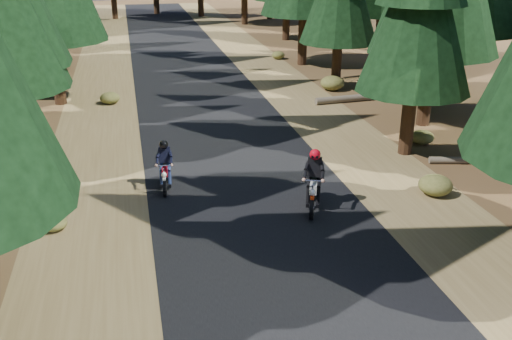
{
  "coord_description": "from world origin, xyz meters",
  "views": [
    {
      "loc": [
        -3.21,
        -12.74,
        7.1
      ],
      "look_at": [
        0.0,
        1.5,
        1.1
      ],
      "focal_mm": 40.0,
      "sensor_mm": 36.0,
      "label": 1
    }
  ],
  "objects_px": {
    "log_near": "(369,97)",
    "log_far": "(497,160)",
    "rider_lead": "(313,190)",
    "rider_follow": "(165,173)"
  },
  "relations": [
    {
      "from": "log_near",
      "to": "log_far",
      "type": "bearing_deg",
      "value": -88.32
    },
    {
      "from": "log_near",
      "to": "rider_lead",
      "type": "bearing_deg",
      "value": -125.58
    },
    {
      "from": "log_near",
      "to": "log_far",
      "type": "relative_size",
      "value": 1.18
    },
    {
      "from": "log_far",
      "to": "rider_lead",
      "type": "height_order",
      "value": "rider_lead"
    },
    {
      "from": "rider_follow",
      "to": "rider_lead",
      "type": "bearing_deg",
      "value": 156.58
    },
    {
      "from": "log_near",
      "to": "rider_follow",
      "type": "height_order",
      "value": "rider_follow"
    },
    {
      "from": "log_far",
      "to": "rider_lead",
      "type": "relative_size",
      "value": 2.3
    },
    {
      "from": "log_near",
      "to": "log_far",
      "type": "distance_m",
      "value": 8.54
    },
    {
      "from": "log_near",
      "to": "rider_follow",
      "type": "bearing_deg",
      "value": -146.16
    },
    {
      "from": "rider_follow",
      "to": "log_far",
      "type": "bearing_deg",
      "value": -175.14
    }
  ]
}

